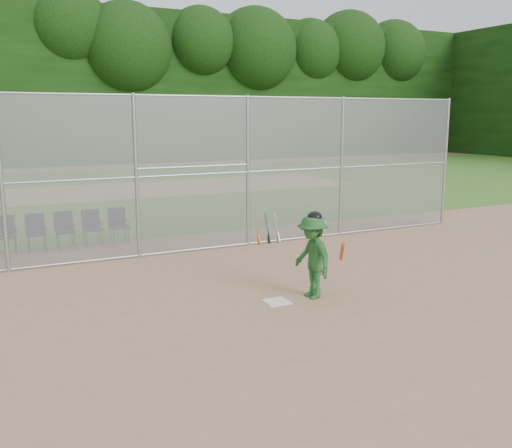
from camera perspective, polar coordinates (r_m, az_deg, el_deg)
name	(u,v)px	position (r m, az deg, el deg)	size (l,w,h in m)	color
ground	(315,304)	(10.82, 5.97, -7.97)	(100.00, 100.00, 0.00)	tan
grass_strip	(108,191)	(27.41, -14.62, 3.19)	(100.00, 100.00, 0.00)	#356B20
dirt_patch_far	(108,191)	(27.41, -14.62, 3.19)	(24.00, 24.00, 0.00)	tan
backstop_fence	(213,171)	(14.77, -4.35, 5.33)	(16.09, 0.09, 4.00)	gray
treeline	(93,72)	(29.22, -16.00, 14.38)	(81.00, 60.00, 11.00)	black
home_plate	(277,302)	(10.87, 2.08, -7.76)	(0.44, 0.44, 0.02)	white
batter_at_plate	(312,256)	(10.98, 5.67, -3.22)	(0.94, 1.26, 1.70)	#215224
water_cooler	(321,224)	(17.45, 6.53, -0.02)	(0.34, 0.34, 0.42)	white
spare_bats	(267,228)	(15.76, 1.14, -0.41)	(0.66, 0.38, 0.83)	#D84C14
chair_2	(6,235)	(15.77, -23.69, -1.05)	(0.54, 0.52, 0.96)	#0E1434
chair_3	(36,233)	(15.82, -21.12, -0.83)	(0.54, 0.52, 0.96)	#0E1434
chair_4	(65,230)	(15.90, -18.56, -0.61)	(0.54, 0.52, 0.96)	#0E1434
chair_5	(93,228)	(16.00, -16.03, -0.39)	(0.54, 0.52, 0.96)	#0E1434
chair_6	(119,226)	(16.14, -13.54, -0.18)	(0.54, 0.52, 0.96)	#0E1434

